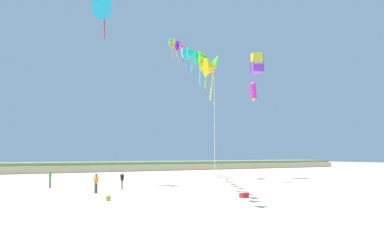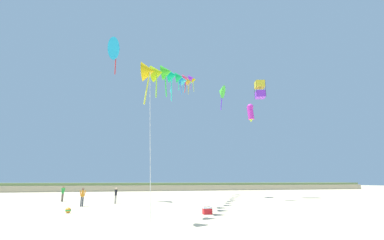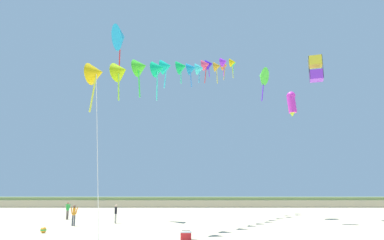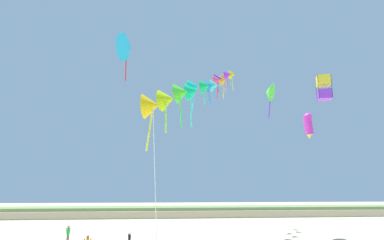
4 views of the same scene
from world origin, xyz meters
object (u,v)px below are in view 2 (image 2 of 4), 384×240
(person_near_left, at_px, (116,194))
(beach_ball, at_px, (68,210))
(person_mid_center, at_px, (63,192))
(large_kite_high_solo, at_px, (117,49))
(large_kite_outer_drift, at_px, (251,112))
(beach_cooler, at_px, (207,211))
(large_kite_mid_trail, at_px, (260,90))
(large_kite_low_lead, at_px, (221,92))
(person_near_right, at_px, (82,196))

(person_near_left, bearing_deg, beach_ball, -113.74)
(person_mid_center, height_order, large_kite_high_solo, large_kite_high_solo)
(large_kite_outer_drift, height_order, beach_ball, large_kite_outer_drift)
(large_kite_outer_drift, height_order, beach_cooler, large_kite_outer_drift)
(large_kite_outer_drift, distance_m, beach_cooler, 16.77)
(large_kite_high_solo, bearing_deg, beach_cooler, -62.46)
(person_mid_center, distance_m, large_kite_mid_trail, 27.90)
(person_mid_center, distance_m, beach_ball, 11.28)
(person_near_left, height_order, large_kite_high_solo, large_kite_high_solo)
(beach_ball, bearing_deg, person_near_left, 66.26)
(beach_ball, bearing_deg, large_kite_outer_drift, 21.50)
(person_mid_center, bearing_deg, large_kite_high_solo, -9.94)
(large_kite_high_solo, bearing_deg, large_kite_outer_drift, -11.34)
(person_mid_center, bearing_deg, beach_cooler, -51.29)
(large_kite_high_solo, height_order, beach_cooler, large_kite_high_solo)
(large_kite_mid_trail, bearing_deg, person_near_left, -166.90)
(large_kite_low_lead, xyz_separation_m, large_kite_mid_trail, (5.01, -2.29, 0.00))
(large_kite_high_solo, bearing_deg, beach_ball, -100.31)
(person_near_right, xyz_separation_m, beach_cooler, (8.55, -7.74, -0.67))
(person_near_left, height_order, large_kite_low_lead, large_kite_low_lead)
(person_near_right, xyz_separation_m, person_mid_center, (-2.72, 6.32, 0.04))
(beach_ball, bearing_deg, large_kite_mid_trail, 26.99)
(large_kite_mid_trail, height_order, beach_cooler, large_kite_mid_trail)
(large_kite_high_solo, xyz_separation_m, beach_ball, (-1.86, -10.22, -17.67))
(person_near_right, distance_m, beach_ball, 4.72)
(person_mid_center, distance_m, large_kite_high_solo, 17.49)
(person_near_right, height_order, large_kite_high_solo, large_kite_high_solo)
(large_kite_outer_drift, bearing_deg, large_kite_high_solo, 168.66)
(large_kite_mid_trail, relative_size, beach_cooler, 4.32)
(person_near_right, height_order, person_mid_center, person_mid_center)
(person_near_right, relative_size, large_kite_low_lead, 0.39)
(beach_cooler, bearing_deg, large_kite_outer_drift, 48.18)
(large_kite_mid_trail, bearing_deg, large_kite_high_solo, -177.57)
(person_near_left, height_order, beach_cooler, person_near_left)
(person_mid_center, height_order, large_kite_mid_trail, large_kite_mid_trail)
(person_mid_center, xyz_separation_m, large_kite_outer_drift, (20.30, -3.96, 9.18))
(large_kite_mid_trail, xyz_separation_m, beach_cooler, (-12.94, -14.14, -14.58))
(large_kite_mid_trail, relative_size, beach_ball, 6.89)
(large_kite_low_lead, height_order, beach_ball, large_kite_low_lead)
(person_near_left, relative_size, person_mid_center, 0.93)
(large_kite_outer_drift, relative_size, beach_ball, 6.28)
(person_near_right, distance_m, person_mid_center, 6.88)
(person_mid_center, xyz_separation_m, large_kite_mid_trail, (24.21, 0.09, 13.87))
(large_kite_low_lead, height_order, beach_cooler, large_kite_low_lead)
(beach_cooler, bearing_deg, person_near_left, 120.91)
(person_mid_center, relative_size, beach_ball, 4.44)
(large_kite_mid_trail, relative_size, large_kite_high_solo, 0.51)
(large_kite_mid_trail, bearing_deg, large_kite_outer_drift, -134.00)
(person_near_left, xyz_separation_m, large_kite_high_solo, (-1.08, 3.53, 16.99))
(person_near_left, relative_size, large_kite_high_solo, 0.31)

